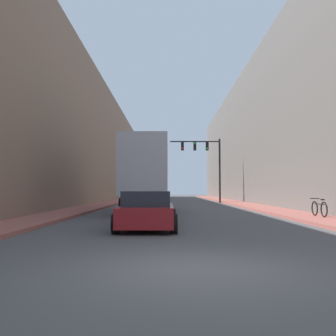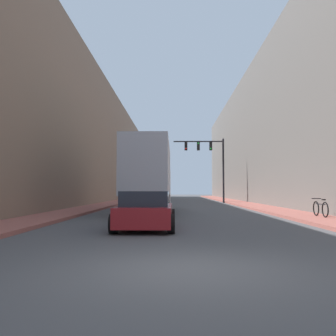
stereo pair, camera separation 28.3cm
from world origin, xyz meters
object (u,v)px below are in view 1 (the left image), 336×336
(sedan_car, at_px, (148,211))
(traffic_signal_gantry, at_px, (208,158))
(semi_truck, at_px, (149,175))
(parked_bicycle, at_px, (320,208))

(sedan_car, height_order, traffic_signal_gantry, traffic_signal_gantry)
(semi_truck, distance_m, sedan_car, 11.28)
(traffic_signal_gantry, relative_size, parked_bicycle, 3.78)
(parked_bicycle, bearing_deg, sedan_car, -152.81)
(semi_truck, bearing_deg, traffic_signal_gantry, 70.19)
(semi_truck, bearing_deg, parked_bicycle, -39.79)
(semi_truck, relative_size, traffic_signal_gantry, 2.00)
(sedan_car, height_order, parked_bicycle, sedan_car)
(traffic_signal_gantry, xyz_separation_m, parked_bicycle, (2.99, -22.26, -4.34))
(sedan_car, xyz_separation_m, parked_bicycle, (7.95, 4.08, -0.13))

